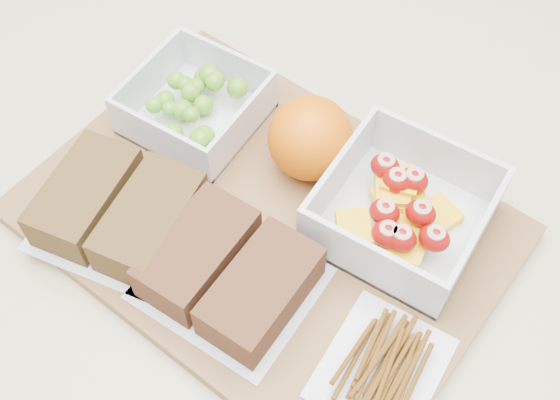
# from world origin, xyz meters

# --- Properties ---
(counter) EXTENTS (1.20, 0.90, 0.90)m
(counter) POSITION_xyz_m (0.00, 0.00, 0.45)
(counter) COLOR beige
(counter) RESTS_ON ground
(cutting_board) EXTENTS (0.45, 0.34, 0.02)m
(cutting_board) POSITION_xyz_m (0.01, -0.01, 0.91)
(cutting_board) COLOR brown
(cutting_board) RESTS_ON counter
(grape_container) EXTENTS (0.12, 0.12, 0.05)m
(grape_container) POSITION_xyz_m (-0.11, 0.05, 0.94)
(grape_container) COLOR silver
(grape_container) RESTS_ON cutting_board
(fruit_container) EXTENTS (0.14, 0.14, 0.06)m
(fruit_container) POSITION_xyz_m (0.12, 0.05, 0.94)
(fruit_container) COLOR silver
(fruit_container) RESTS_ON cutting_board
(orange) EXTENTS (0.08, 0.08, 0.08)m
(orange) POSITION_xyz_m (0.02, 0.06, 0.96)
(orange) COLOR #E46305
(orange) RESTS_ON cutting_board
(sandwich_bag_left) EXTENTS (0.16, 0.15, 0.04)m
(sandwich_bag_left) POSITION_xyz_m (-0.10, -0.09, 0.94)
(sandwich_bag_left) COLOR silver
(sandwich_bag_left) RESTS_ON cutting_board
(sandwich_bag_center) EXTENTS (0.14, 0.13, 0.04)m
(sandwich_bag_center) POSITION_xyz_m (0.02, -0.09, 0.94)
(sandwich_bag_center) COLOR silver
(sandwich_bag_center) RESTS_ON cutting_board
(pretzel_bag) EXTENTS (0.09, 0.11, 0.02)m
(pretzel_bag) POSITION_xyz_m (0.17, -0.08, 0.93)
(pretzel_bag) COLOR silver
(pretzel_bag) RESTS_ON cutting_board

